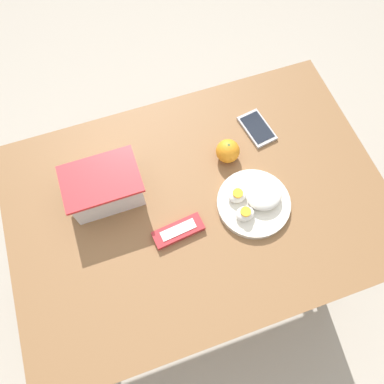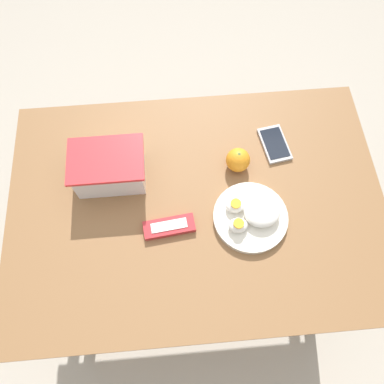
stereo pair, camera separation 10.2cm
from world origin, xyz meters
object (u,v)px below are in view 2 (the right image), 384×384
(rice_plate, at_px, (252,216))
(candy_bar, at_px, (169,227))
(food_container, at_px, (110,169))
(orange_fruit, at_px, (238,160))
(cell_phone, at_px, (275,144))

(rice_plate, xyz_separation_m, candy_bar, (-0.22, -0.01, -0.01))
(food_container, distance_m, candy_bar, 0.23)
(orange_fruit, relative_size, rice_plate, 0.34)
(orange_fruit, distance_m, rice_plate, 0.17)
(cell_phone, bearing_deg, food_container, -172.25)
(food_container, bearing_deg, cell_phone, 7.75)
(orange_fruit, xyz_separation_m, cell_phone, (0.12, 0.06, -0.03))
(orange_fruit, relative_size, candy_bar, 0.48)
(candy_bar, bearing_deg, cell_phone, 35.40)
(cell_phone, bearing_deg, candy_bar, -144.60)
(candy_bar, height_order, cell_phone, candy_bar)
(food_container, xyz_separation_m, candy_bar, (0.15, -0.17, -0.04))
(rice_plate, distance_m, candy_bar, 0.22)
(orange_fruit, relative_size, cell_phone, 0.52)
(rice_plate, bearing_deg, orange_fruit, 95.79)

